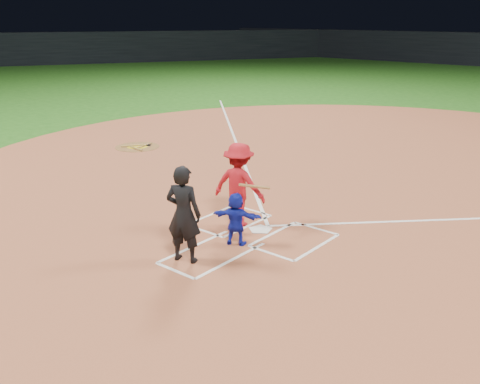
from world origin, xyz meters
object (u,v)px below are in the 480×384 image
Objects in this scene: on_deck_circle at (137,147)px; umpire at (184,214)px; home_plate at (260,229)px; batter_at_plate at (239,185)px; catcher at (236,219)px.

on_deck_circle is 10.49m from umpire.
home_plate is at bearing -114.36° from umpire.
home_plate is 1.18m from batter_at_plate.
catcher reaches higher than home_plate.
catcher is (0.08, -1.00, 0.59)m from home_plate.
umpire reaches higher than catcher.
on_deck_circle is 0.84× the size of batter_at_plate.
on_deck_circle is 1.42× the size of catcher.
home_plate is 0.29× the size of batter_at_plate.
catcher is at bearing -53.51° from batter_at_plate.
batter_at_plate reaches higher than home_plate.
batter_at_plate is at bearing 6.51° from home_plate.
batter_at_plate reaches higher than catcher.
batter_at_plate reaches higher than on_deck_circle.
on_deck_circle is at bearing -51.34° from catcher.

